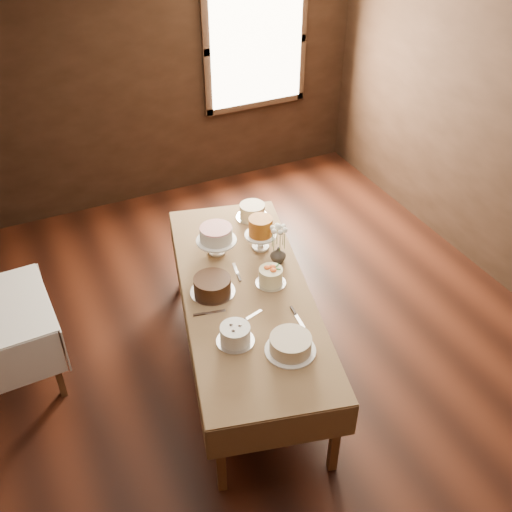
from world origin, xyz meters
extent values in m
cube|color=black|center=(0.00, 0.00, 0.00)|extent=(5.00, 6.00, 0.01)
cube|color=beige|center=(0.00, 0.00, 2.80)|extent=(5.00, 6.00, 0.01)
cube|color=black|center=(0.00, 3.00, 1.40)|extent=(5.00, 0.02, 2.80)
cube|color=#FFEABF|center=(1.30, 2.94, 1.60)|extent=(1.10, 0.05, 1.30)
cube|color=#51331D|center=(-0.79, -0.93, 0.34)|extent=(0.07, 0.07, 0.68)
cube|color=#51331D|center=(-0.25, 1.27, 0.34)|extent=(0.07, 0.07, 0.68)
cube|color=#51331D|center=(-0.03, -1.11, 0.34)|extent=(0.07, 0.07, 0.68)
cube|color=#51331D|center=(0.50, 1.09, 0.34)|extent=(0.07, 0.07, 0.68)
cube|color=#51331D|center=(-0.14, 0.08, 0.72)|extent=(1.43, 2.52, 0.04)
cube|color=olive|center=(-0.14, 0.08, 0.75)|extent=(1.50, 2.60, 0.01)
cube|color=#51331D|center=(-1.60, 0.35, 0.34)|extent=(0.05, 0.05, 0.69)
cube|color=#51331D|center=(-1.63, 1.04, 0.34)|extent=(0.05, 0.05, 0.69)
cylinder|color=silver|center=(0.33, 0.97, 0.76)|extent=(0.29, 0.29, 0.01)
cylinder|color=tan|center=(0.33, 0.97, 0.83)|extent=(0.27, 0.27, 0.12)
cylinder|color=white|center=(-0.16, 0.62, 0.82)|extent=(0.33, 0.33, 0.14)
cylinder|color=silver|center=(-0.16, 0.62, 0.95)|extent=(0.37, 0.37, 0.11)
cylinder|color=white|center=(0.20, 0.53, 0.83)|extent=(0.26, 0.26, 0.15)
cylinder|color=#B35F19|center=(0.20, 0.53, 0.98)|extent=(0.28, 0.28, 0.15)
cylinder|color=silver|center=(-0.38, 0.16, 0.76)|extent=(0.34, 0.34, 0.01)
cylinder|color=#341A0A|center=(-0.38, 0.16, 0.83)|extent=(0.37, 0.37, 0.12)
cylinder|color=silver|center=(0.06, 0.06, 0.76)|extent=(0.24, 0.24, 0.01)
cylinder|color=beige|center=(0.06, 0.06, 0.83)|extent=(0.20, 0.20, 0.13)
cylinder|color=silver|center=(-0.44, -0.40, 0.76)|extent=(0.27, 0.27, 0.01)
cylinder|color=silver|center=(-0.44, -0.40, 0.83)|extent=(0.27, 0.27, 0.12)
cylinder|color=white|center=(-0.14, -0.64, 0.76)|extent=(0.35, 0.35, 0.01)
cylinder|color=beige|center=(-0.14, -0.64, 0.82)|extent=(0.40, 0.40, 0.11)
cube|color=silver|center=(-0.21, -0.20, 0.76)|extent=(0.24, 0.09, 0.01)
cube|color=silver|center=(0.06, -0.41, 0.76)|extent=(0.05, 0.24, 0.01)
cube|color=silver|center=(-0.11, 0.35, 0.76)|extent=(0.07, 0.24, 0.01)
cube|color=silver|center=(0.23, 0.25, 0.76)|extent=(0.20, 0.17, 0.01)
cube|color=silver|center=(-0.45, -0.06, 0.76)|extent=(0.24, 0.07, 0.01)
imported|color=#2D2823|center=(0.24, 0.30, 0.82)|extent=(0.15, 0.15, 0.13)
camera|label=1|loc=(-1.57, -3.12, 3.70)|focal=42.03mm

